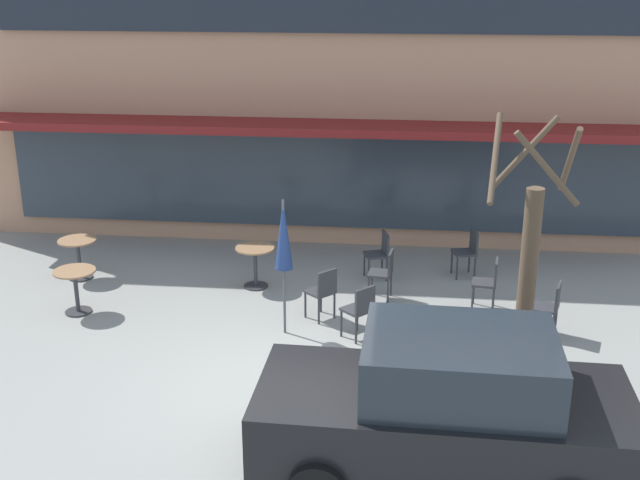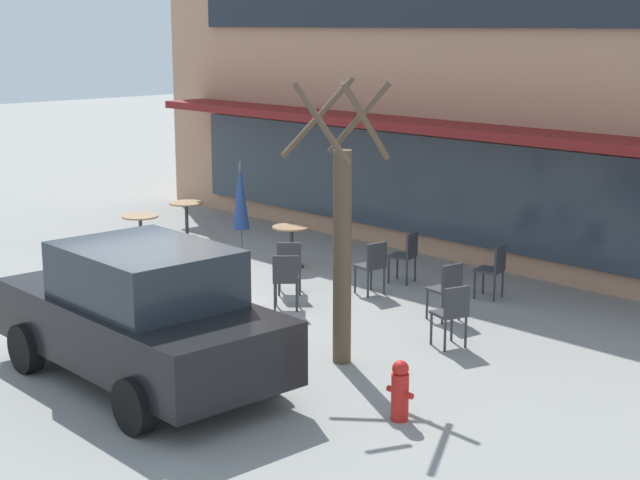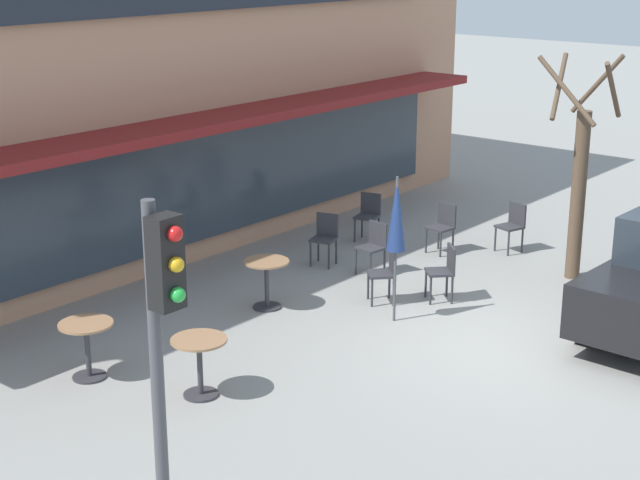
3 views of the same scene
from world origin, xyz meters
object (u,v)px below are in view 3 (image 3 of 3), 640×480
Objects in this scene: cafe_table_by_tree at (200,357)px; cafe_chair_5 at (513,223)px; cafe_table_streetside at (267,276)px; cafe_chair_4 at (386,270)px; cafe_chair_6 at (369,213)px; street_tree at (579,178)px; cafe_chair_2 at (444,268)px; cafe_chair_0 at (325,235)px; cafe_chair_3 at (374,244)px; traffic_light_pole at (162,329)px; patio_umbrella_green_folded at (396,215)px; cafe_chair_1 at (443,224)px; cafe_table_near_wall at (87,341)px.

cafe_chair_5 is at bearing -0.48° from cafe_table_by_tree.
cafe_chair_4 reaches higher than cafe_table_streetside.
cafe_chair_6 is 0.24× the size of street_tree.
cafe_chair_2 is at bearing -45.10° from cafe_chair_4.
cafe_chair_0 is at bearing -170.18° from cafe_chair_6.
cafe_chair_3 is 0.26× the size of traffic_light_pole.
cafe_chair_3 is 1.37m from cafe_chair_4.
cafe_table_by_tree is at bearing 179.52° from cafe_chair_5.
cafe_chair_5 is 1.00× the size of cafe_chair_6.
cafe_chair_5 is at bearing 66.50° from street_tree.
traffic_light_pole is (-6.12, -1.91, 0.67)m from patio_umbrella_green_folded.
cafe_chair_6 is at bearing 13.69° from cafe_table_streetside.
cafe_chair_4 is (1.35, -1.26, 0.01)m from cafe_table_streetside.
cafe_chair_5 reaches higher than cafe_table_by_tree.
cafe_table_by_tree is 0.85× the size of cafe_chair_4.
cafe_chair_0 is at bearing 30.20° from traffic_light_pole.
cafe_chair_4 is 0.26× the size of traffic_light_pole.
cafe_chair_1 is 2.83m from cafe_chair_4.
traffic_light_pole reaches higher than cafe_chair_0.
cafe_chair_2 and cafe_chair_4 have the same top height.
cafe_table_near_wall is 8.41m from cafe_chair_5.
cafe_chair_2 is (1.20, -0.09, -1.10)m from patio_umbrella_green_folded.
cafe_chair_2 is 0.92m from cafe_chair_4.
patio_umbrella_green_folded reaches higher than cafe_table_by_tree.
cafe_table_near_wall is 8.29m from street_tree.
cafe_table_by_tree is 3.76m from patio_umbrella_green_folded.
cafe_table_streetside is 1.00× the size of cafe_table_by_tree.
traffic_light_pole is (-2.55, -2.30, 1.78)m from cafe_table_by_tree.
cafe_chair_3 and cafe_chair_5 have the same top height.
cafe_chair_2 reaches higher than cafe_table_streetside.
cafe_chair_2 is 1.00× the size of cafe_chair_5.
street_tree is (2.08, -3.63, 1.18)m from cafe_chair_0.
cafe_chair_3 is 1.00× the size of cafe_chair_5.
cafe_table_streetside is 0.85× the size of cafe_chair_2.
cafe_chair_1 is at bearing -7.65° from cafe_table_streetside.
cafe_chair_1 is 0.26× the size of traffic_light_pole.
cafe_chair_3 reaches higher than cafe_table_streetside.
traffic_light_pole is (-7.32, -1.81, 1.77)m from cafe_chair_2.
cafe_chair_0 and cafe_chair_6 have the same top height.
cafe_chair_1 is 1.00× the size of cafe_chair_3.
cafe_chair_3 is 3.52m from street_tree.
cafe_chair_5 is at bearing -16.76° from cafe_table_streetside.
patio_umbrella_green_folded is at bearing 17.31° from traffic_light_pole.
cafe_chair_3 is 2.87m from cafe_chair_5.
cafe_chair_3 is (2.33, -0.30, 0.01)m from cafe_table_streetside.
cafe_table_streetside is 2.28m from patio_umbrella_green_folded.
cafe_chair_0 is 0.26× the size of traffic_light_pole.
cafe_chair_6 is (1.51, 1.24, 0.00)m from cafe_chair_3.
patio_umbrella_green_folded is 2.47× the size of cafe_chair_6.
patio_umbrella_green_folded is 2.47× the size of cafe_chair_3.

